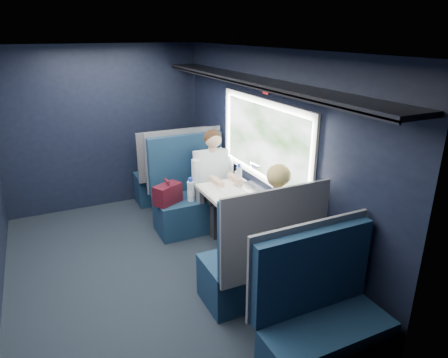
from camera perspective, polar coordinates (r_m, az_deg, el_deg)
name	(u,v)px	position (r m, az deg, el deg)	size (l,w,h in m)	color
ground	(148,275)	(4.48, -10.74, -13.27)	(2.80, 4.20, 0.01)	black
room_shell	(141,141)	(3.88, -11.84, 5.37)	(3.00, 4.40, 2.40)	black
table	(235,201)	(4.48, 1.53, -3.18)	(0.62, 1.00, 0.74)	#54565E
seat_bay_near	(191,197)	(5.23, -4.74, -2.52)	(1.08, 0.62, 1.26)	#0C1F35
seat_bay_far	(259,263)	(3.84, 5.03, -11.81)	(1.04, 0.62, 1.26)	#0C1F35
seat_row_front	(170,175)	(6.06, -7.72, 0.51)	(1.04, 0.51, 1.16)	#0C1F35
seat_row_back	(321,324)	(3.24, 13.73, -19.52)	(1.04, 0.51, 1.16)	#0C1F35
man	(215,176)	(5.07, -1.34, 0.38)	(0.53, 0.56, 1.32)	black
woman	(274,220)	(3.93, 7.12, -5.87)	(0.53, 0.56, 1.32)	black
papers	(234,192)	(4.50, 1.50, -1.93)	(0.57, 0.82, 0.01)	white
laptop	(256,182)	(4.64, 4.56, -0.38)	(0.31, 0.39, 0.27)	silver
bottle_small	(239,174)	(4.79, 2.19, 0.72)	(0.07, 0.07, 0.23)	silver
cup	(238,175)	(4.91, 1.97, 0.53)	(0.07, 0.07, 0.09)	white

